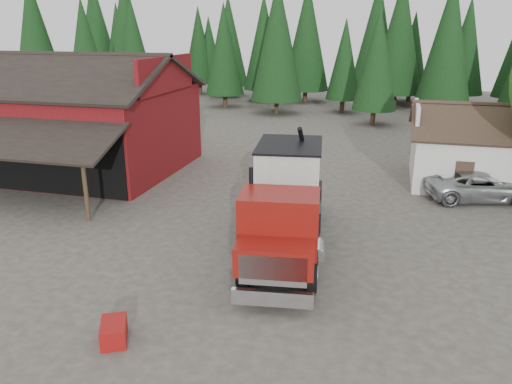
# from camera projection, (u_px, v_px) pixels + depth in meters

# --- Properties ---
(ground) EXTENTS (120.00, 120.00, 0.00)m
(ground) POSITION_uv_depth(u_px,v_px,m) (182.00, 252.00, 19.92)
(ground) COLOR #443E35
(ground) RESTS_ON ground
(red_barn) EXTENTS (12.80, 13.63, 7.18)m
(red_barn) POSITION_uv_depth(u_px,v_px,m) (79.00, 127.00, 30.89)
(red_barn) COLOR maroon
(red_barn) RESTS_ON ground
(farmhouse) EXTENTS (8.60, 6.42, 4.65)m
(farmhouse) POSITION_uv_depth(u_px,v_px,m) (487.00, 156.00, 28.06)
(farmhouse) COLOR silver
(farmhouse) RESTS_ON ground
(conifer_backdrop) EXTENTS (76.00, 16.00, 16.00)m
(conifer_backdrop) POSITION_uv_depth(u_px,v_px,m) (325.00, 104.00, 58.39)
(conifer_backdrop) COLOR black
(conifer_backdrop) RESTS_ON ground
(near_pine_a) EXTENTS (4.40, 4.40, 11.40)m
(near_pine_a) POSITION_uv_depth(u_px,v_px,m) (85.00, 50.00, 49.05)
(near_pine_a) COLOR #382619
(near_pine_a) RESTS_ON ground
(near_pine_b) EXTENTS (3.96, 3.96, 10.40)m
(near_pine_b) POSITION_uv_depth(u_px,v_px,m) (377.00, 59.00, 44.05)
(near_pine_b) COLOR #382619
(near_pine_b) RESTS_ON ground
(near_pine_d) EXTENTS (5.28, 5.28, 13.40)m
(near_pine_d) POSITION_uv_depth(u_px,v_px,m) (277.00, 39.00, 49.74)
(near_pine_d) COLOR #382619
(near_pine_d) RESTS_ON ground
(feed_truck) EXTENTS (4.00, 10.39, 4.57)m
(feed_truck) POSITION_uv_depth(u_px,v_px,m) (286.00, 198.00, 19.66)
(feed_truck) COLOR black
(feed_truck) RESTS_ON ground
(silver_car) EXTENTS (6.00, 3.93, 1.53)m
(silver_car) POSITION_uv_depth(u_px,v_px,m) (480.00, 186.00, 25.76)
(silver_car) COLOR #A7AAAF
(silver_car) RESTS_ON ground
(equip_box) EXTENTS (1.12, 1.30, 0.60)m
(equip_box) POSITION_uv_depth(u_px,v_px,m) (114.00, 332.00, 14.22)
(equip_box) COLOR maroon
(equip_box) RESTS_ON ground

